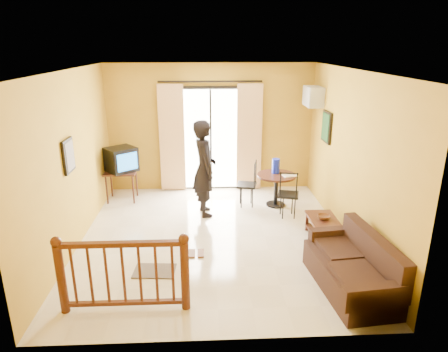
{
  "coord_description": "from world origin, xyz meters",
  "views": [
    {
      "loc": [
        -0.13,
        -6.19,
        3.18
      ],
      "look_at": [
        0.18,
        0.2,
        1.05
      ],
      "focal_mm": 32.0,
      "sensor_mm": 36.0,
      "label": 1
    }
  ],
  "objects_px": {
    "dining_table": "(276,181)",
    "coffee_table": "(324,226)",
    "standing_person": "(204,168)",
    "television": "(121,159)",
    "sofa": "(354,269)"
  },
  "relations": [
    {
      "from": "dining_table",
      "to": "coffee_table",
      "type": "distance_m",
      "value": 1.67
    },
    {
      "from": "coffee_table",
      "to": "standing_person",
      "type": "distance_m",
      "value": 2.43
    },
    {
      "from": "television",
      "to": "dining_table",
      "type": "bearing_deg",
      "value": -47.66
    },
    {
      "from": "sofa",
      "to": "dining_table",
      "type": "bearing_deg",
      "value": 94.05
    },
    {
      "from": "television",
      "to": "sofa",
      "type": "distance_m",
      "value": 5.1
    },
    {
      "from": "coffee_table",
      "to": "sofa",
      "type": "relative_size",
      "value": 0.48
    },
    {
      "from": "sofa",
      "to": "standing_person",
      "type": "relative_size",
      "value": 0.93
    },
    {
      "from": "sofa",
      "to": "standing_person",
      "type": "distance_m",
      "value": 3.37
    },
    {
      "from": "dining_table",
      "to": "sofa",
      "type": "bearing_deg",
      "value": -79.72
    },
    {
      "from": "coffee_table",
      "to": "sofa",
      "type": "height_order",
      "value": "sofa"
    },
    {
      "from": "standing_person",
      "to": "coffee_table",
      "type": "bearing_deg",
      "value": -132.32
    },
    {
      "from": "television",
      "to": "sofa",
      "type": "bearing_deg",
      "value": -82.44
    },
    {
      "from": "dining_table",
      "to": "standing_person",
      "type": "xyz_separation_m",
      "value": [
        -1.46,
        -0.35,
        0.41
      ]
    },
    {
      "from": "dining_table",
      "to": "sofa",
      "type": "height_order",
      "value": "sofa"
    },
    {
      "from": "dining_table",
      "to": "coffee_table",
      "type": "height_order",
      "value": "dining_table"
    }
  ]
}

